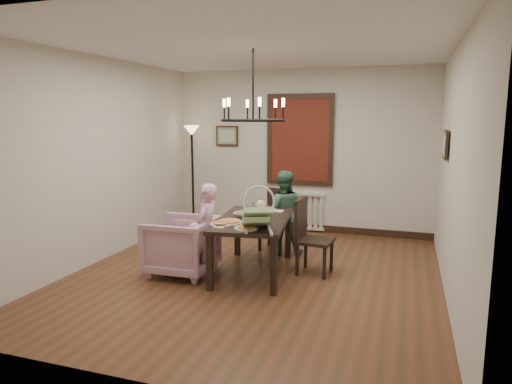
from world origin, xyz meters
The scene contains 17 objects.
room_shell centered at (0.00, 0.37, 1.40)m, with size 4.51×5.00×2.81m.
dining_table centered at (-0.05, 0.11, 0.63)m, with size 1.06×1.63×0.72m.
chair_far centered at (-0.08, 1.21, 0.46)m, with size 0.40×0.40×0.92m, color black, non-canonical shape.
chair_right centered at (0.71, 0.34, 0.49)m, with size 0.43×0.43×0.98m, color black, non-canonical shape.
armchair centered at (-0.92, -0.20, 0.37)m, with size 0.79×0.81×0.74m, color #C597A7.
elderly_woman centered at (-0.57, -0.17, 0.49)m, with size 0.36×0.23×0.98m, color #D496AF.
seated_man centered at (0.09, 1.05, 0.51)m, with size 0.50×0.39×1.02m, color #416D53.
baby_bouncer centered at (0.18, -0.43, 0.89)m, with size 0.39×0.54×0.35m, color #A9DB97, non-canonical shape.
salad_bowl centered at (-0.20, 0.16, 0.75)m, with size 0.30×0.30×0.07m, color white.
pizza_platter centered at (-0.23, -0.24, 0.74)m, with size 0.29×0.29×0.04m, color tan.
drinking_glass centered at (0.02, 0.20, 0.78)m, with size 0.06×0.06×0.13m, color silver.
window_blinds centered at (0.00, 2.46, 1.60)m, with size 1.00×0.03×1.40m, color maroon.
radiator centered at (0.00, 2.48, 0.35)m, with size 0.92×0.12×0.62m, color silver, non-canonical shape.
picture_back centered at (-1.35, 2.47, 1.65)m, with size 0.42×0.03×0.36m, color black.
picture_right centered at (2.21, 0.90, 1.65)m, with size 0.42×0.03×0.36m, color black.
floor_lamp centered at (-1.90, 2.15, 0.90)m, with size 0.30×0.30×1.80m, color black, non-canonical shape.
chandelier centered at (-0.05, 0.11, 1.95)m, with size 0.80×0.80×0.04m, color black.
Camera 1 is at (1.76, -5.24, 1.99)m, focal length 32.00 mm.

